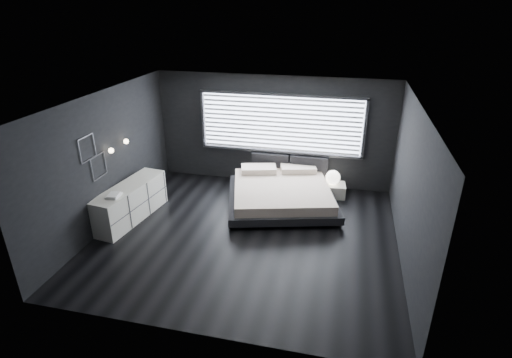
# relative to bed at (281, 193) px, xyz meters

# --- Properties ---
(room) EXTENTS (6.04, 6.00, 2.80)m
(room) POSITION_rel_bed_xyz_m (-0.45, -1.54, 1.11)
(room) COLOR black
(room) RESTS_ON ground
(window) EXTENTS (4.14, 0.09, 1.52)m
(window) POSITION_rel_bed_xyz_m (-0.25, 1.16, 1.32)
(window) COLOR white
(window) RESTS_ON ground
(headboard) EXTENTS (1.96, 0.16, 0.52)m
(headboard) POSITION_rel_bed_xyz_m (0.01, 1.10, 0.28)
(headboard) COLOR black
(headboard) RESTS_ON ground
(sconce_near) EXTENTS (0.18, 0.11, 0.11)m
(sconce_near) POSITION_rel_bed_xyz_m (-3.34, -1.49, 1.31)
(sconce_near) COLOR silver
(sconce_near) RESTS_ON ground
(sconce_far) EXTENTS (0.18, 0.11, 0.11)m
(sconce_far) POSITION_rel_bed_xyz_m (-3.34, -0.89, 1.31)
(sconce_far) COLOR silver
(sconce_far) RESTS_ON ground
(wall_art_upper) EXTENTS (0.01, 0.48, 0.48)m
(wall_art_upper) POSITION_rel_bed_xyz_m (-3.43, -2.09, 1.56)
(wall_art_upper) COLOR #47474C
(wall_art_upper) RESTS_ON ground
(wall_art_lower) EXTENTS (0.01, 0.48, 0.48)m
(wall_art_lower) POSITION_rel_bed_xyz_m (-3.43, -1.84, 1.09)
(wall_art_lower) COLOR #47474C
(wall_art_lower) RESTS_ON ground
(bed) EXTENTS (2.96, 2.89, 0.63)m
(bed) POSITION_rel_bed_xyz_m (0.00, 0.00, 0.00)
(bed) COLOR black
(bed) RESTS_ON ground
(nightstand) EXTENTS (0.59, 0.51, 0.32)m
(nightstand) POSITION_rel_bed_xyz_m (1.19, 0.70, -0.13)
(nightstand) COLOR white
(nightstand) RESTS_ON ground
(orb_lamp) EXTENTS (0.35, 0.35, 0.35)m
(orb_lamp) POSITION_rel_bed_xyz_m (1.14, 0.71, 0.20)
(orb_lamp) COLOR white
(orb_lamp) RESTS_ON nightstand
(dresser) EXTENTS (0.82, 2.04, 0.79)m
(dresser) POSITION_rel_bed_xyz_m (-3.10, -1.42, 0.10)
(dresser) COLOR white
(dresser) RESTS_ON ground
(book_stack) EXTENTS (0.26, 0.34, 0.06)m
(book_stack) POSITION_rel_bed_xyz_m (-3.11, -1.96, 0.53)
(book_stack) COLOR white
(book_stack) RESTS_ON dresser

